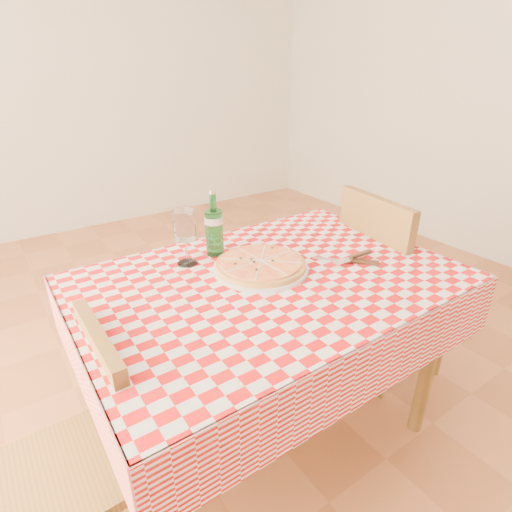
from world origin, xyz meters
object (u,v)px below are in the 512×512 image
(dining_table, at_px, (270,300))
(wine_glass, at_px, (185,238))
(pizza_plate, at_px, (261,264))
(chair_near, at_px, (384,277))
(chair_far, at_px, (84,444))
(water_bottle, at_px, (214,223))

(dining_table, relative_size, wine_glass, 5.78)
(pizza_plate, xyz_separation_m, wine_glass, (-0.20, 0.19, 0.08))
(wine_glass, bearing_deg, chair_near, -14.38)
(dining_table, xyz_separation_m, wine_glass, (-0.19, 0.25, 0.20))
(chair_far, bearing_deg, dining_table, -175.46)
(dining_table, distance_m, pizza_plate, 0.14)
(dining_table, height_order, water_bottle, water_bottle)
(chair_far, height_order, water_bottle, water_bottle)
(chair_near, distance_m, wine_glass, 0.97)
(dining_table, height_order, chair_near, chair_near)
(chair_near, relative_size, water_bottle, 3.65)
(chair_far, distance_m, pizza_plate, 0.77)
(water_bottle, bearing_deg, chair_near, -17.92)
(dining_table, relative_size, water_bottle, 4.70)
(pizza_plate, bearing_deg, water_bottle, 108.33)
(chair_far, xyz_separation_m, water_bottle, (0.62, 0.34, 0.42))
(chair_far, distance_m, water_bottle, 0.82)
(dining_table, bearing_deg, chair_near, 2.43)
(dining_table, bearing_deg, pizza_plate, 87.68)
(chair_near, bearing_deg, water_bottle, 170.33)
(water_bottle, xyz_separation_m, wine_glass, (-0.13, -0.02, -0.02))
(chair_near, bearing_deg, wine_glass, 173.87)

